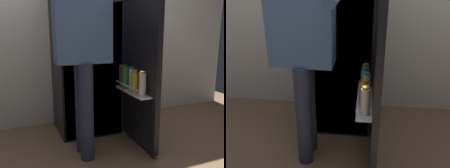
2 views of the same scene
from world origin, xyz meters
The scene contains 4 objects.
ground_plane centered at (0.00, 0.00, 0.00)m, with size 5.38×5.38×0.00m, color brown.
kitchen_wall centered at (0.00, 0.90, 1.32)m, with size 4.40×0.10×2.63m, color silver.
refrigerator centered at (0.03, 0.50, 0.82)m, with size 0.70×1.23×1.64m.
person centered at (-0.18, -0.05, 1.02)m, with size 0.55×0.79×1.69m.
Camera 1 is at (-0.77, -2.08, 1.13)m, focal length 40.28 mm.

